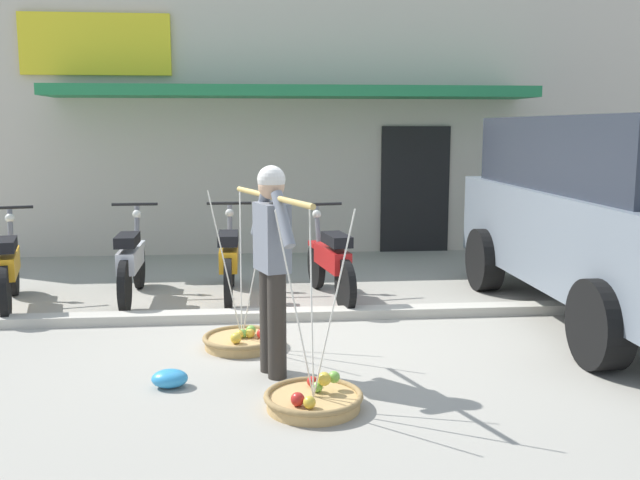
% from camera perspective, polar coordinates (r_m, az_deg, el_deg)
% --- Properties ---
extents(ground_plane, '(90.00, 90.00, 0.00)m').
position_cam_1_polar(ground_plane, '(6.85, -1.74, -7.87)').
color(ground_plane, '#9E998C').
extents(sidewalk_curb, '(20.00, 0.24, 0.10)m').
position_cam_1_polar(sidewalk_curb, '(7.51, -2.10, -5.95)').
color(sidewalk_curb, '#BAB4A5').
rests_on(sidewalk_curb, ground).
extents(fruit_vendor, '(0.57, 1.50, 1.70)m').
position_cam_1_polar(fruit_vendor, '(5.66, -3.85, -1.30)').
color(fruit_vendor, '#2D2823').
rests_on(fruit_vendor, ground).
extents(fruit_basket_left_side, '(0.72, 0.72, 1.45)m').
position_cam_1_polar(fruit_basket_left_side, '(5.21, -0.51, -12.54)').
color(fruit_basket_left_side, tan).
rests_on(fruit_basket_left_side, ground).
extents(fruit_basket_right_side, '(0.72, 0.72, 1.45)m').
position_cam_1_polar(fruit_basket_right_side, '(6.60, -6.24, -7.92)').
color(fruit_basket_right_side, tan).
rests_on(fruit_basket_right_side, ground).
extents(motorcycle_nearest_shop, '(0.62, 1.79, 1.09)m').
position_cam_1_polar(motorcycle_nearest_shop, '(8.58, -23.64, -2.05)').
color(motorcycle_nearest_shop, black).
rests_on(motorcycle_nearest_shop, ground).
extents(motorcycle_second_in_row, '(0.54, 1.82, 1.09)m').
position_cam_1_polar(motorcycle_second_in_row, '(8.48, -14.84, -1.71)').
color(motorcycle_second_in_row, black).
rests_on(motorcycle_second_in_row, ground).
extents(motorcycle_third_in_row, '(0.54, 1.82, 1.09)m').
position_cam_1_polar(motorcycle_third_in_row, '(8.37, -7.27, -1.61)').
color(motorcycle_third_in_row, black).
rests_on(motorcycle_third_in_row, ground).
extents(motorcycle_end_of_row, '(0.54, 1.81, 1.09)m').
position_cam_1_polar(motorcycle_end_of_row, '(8.22, 0.86, -1.75)').
color(motorcycle_end_of_row, black).
rests_on(motorcycle_end_of_row, ground).
extents(parked_truck, '(2.17, 4.81, 2.10)m').
position_cam_1_polar(parked_truck, '(7.96, 23.00, 2.12)').
color(parked_truck, slate).
rests_on(parked_truck, ground).
extents(storefront_building, '(13.00, 6.00, 4.20)m').
position_cam_1_polar(storefront_building, '(13.70, -2.82, 9.50)').
color(storefront_building, beige).
rests_on(storefront_building, ground).
extents(plastic_litter_bag, '(0.28, 0.22, 0.14)m').
position_cam_1_polar(plastic_litter_bag, '(5.72, -11.92, -10.78)').
color(plastic_litter_bag, '#3393D1').
rests_on(plastic_litter_bag, ground).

